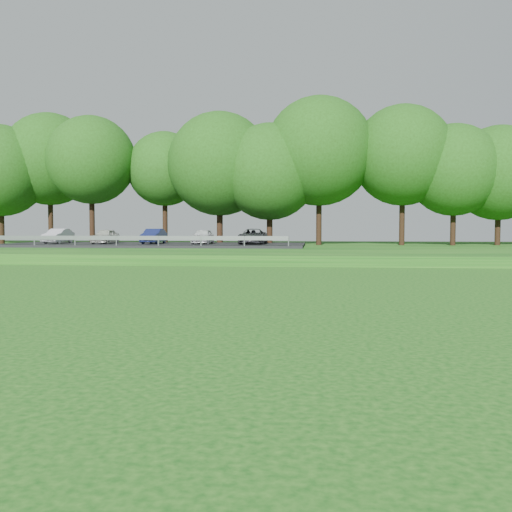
# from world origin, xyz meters

# --- Properties ---
(berm) EXTENTS (130.00, 30.00, 0.60)m
(berm) POSITION_xyz_m (0.00, 34.00, 0.30)
(berm) COLOR #0C4210
(berm) RESTS_ON ground
(treeline) EXTENTS (104.00, 7.00, 15.00)m
(treeline) POSITION_xyz_m (0.00, 38.00, 8.10)
(treeline) COLOR #1E4610
(treeline) RESTS_ON berm
(parking_lot) EXTENTS (24.00, 9.00, 1.38)m
(parking_lot) POSITION_xyz_m (-23.50, 32.80, 1.02)
(parking_lot) COLOR black
(parking_lot) RESTS_ON berm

